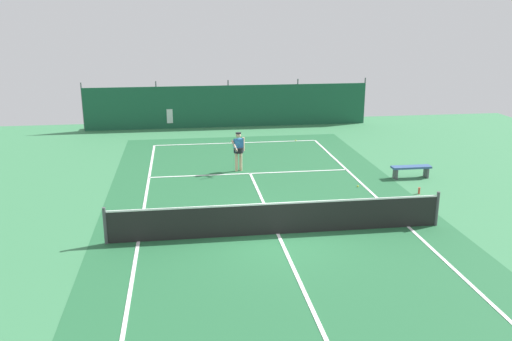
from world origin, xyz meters
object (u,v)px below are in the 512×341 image
tennis_net (278,218)px  courtside_bench (411,169)px  tennis_player (239,149)px  tennis_ball_near_player (296,140)px  water_bottle (419,191)px  tennis_ball_midcourt (358,186)px  parked_car (178,108)px

tennis_net → courtside_bench: tennis_net is taller
tennis_net → tennis_player: (-0.43, 6.86, 0.45)m
tennis_ball_near_player → water_bottle: bearing=-73.2°
tennis_ball_midcourt → water_bottle: size_ratio=0.28×
water_bottle → tennis_net: bearing=-152.8°
tennis_ball_near_player → tennis_player: bearing=-124.9°
tennis_net → tennis_player: size_ratio=6.17×
tennis_ball_midcourt → tennis_net: bearing=-133.3°
tennis_net → tennis_player: bearing=93.6°
courtside_bench → water_bottle: (-0.51, -1.94, -0.25)m
tennis_ball_near_player → tennis_ball_midcourt: size_ratio=1.00×
parked_car → tennis_ball_midcourt: bearing=107.9°
tennis_ball_near_player → parked_car: parked_car is taller
tennis_net → tennis_player: tennis_player is taller
water_bottle → parked_car: bearing=119.9°
courtside_bench → tennis_net: bearing=-142.0°
tennis_ball_near_player → water_bottle: water_bottle is taller
courtside_bench → water_bottle: size_ratio=6.67×
tennis_player → tennis_ball_near_player: size_ratio=24.85×
tennis_player → tennis_ball_midcourt: (4.27, -2.79, -0.93)m
tennis_ball_near_player → parked_car: (-6.01, 6.23, 0.81)m
tennis_net → tennis_ball_midcourt: 5.62m
tennis_player → tennis_ball_near_player: 6.23m
tennis_ball_near_player → tennis_ball_midcourt: bearing=-84.6°
tennis_net → water_bottle: tennis_net is taller
tennis_ball_near_player → courtside_bench: bearing=-65.3°
tennis_player → parked_car: size_ratio=0.37×
tennis_ball_near_player → tennis_ball_midcourt: 7.88m
tennis_ball_midcourt → courtside_bench: bearing=19.0°
tennis_net → water_bottle: (5.80, 2.98, -0.39)m
tennis_player → parked_car: (-2.49, 11.28, -0.12)m
tennis_ball_midcourt → water_bottle: 2.25m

